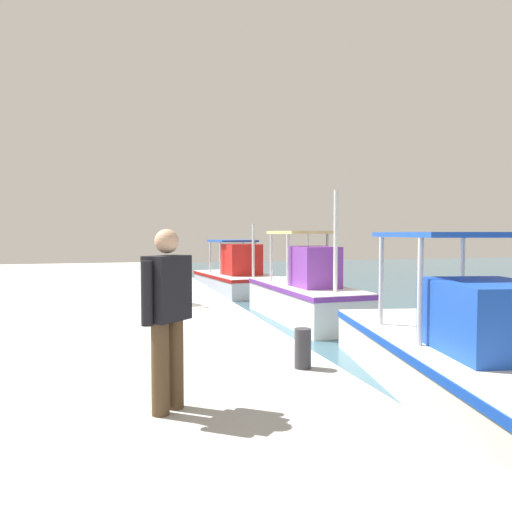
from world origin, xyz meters
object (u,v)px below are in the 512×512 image
object	(u,v)px
fishing_boat_nearest	(237,277)
fisherman_standing	(167,311)
mooring_bollard_nearest	(167,264)
pelican	(183,287)
fishing_boat_second	(305,295)
mooring_bollard_second	(303,348)
fishing_boat_third	(463,354)

from	to	relation	value
fishing_boat_nearest	fisherman_standing	xyz separation A→B (m)	(14.75, -4.18, 1.08)
fishing_boat_nearest	mooring_bollard_nearest	world-z (taller)	fishing_boat_nearest
pelican	mooring_bollard_nearest	bearing A→B (deg)	176.49
fishing_boat_second	mooring_bollard_second	xyz separation A→B (m)	(7.07, -2.83, 0.32)
fishing_boat_nearest	fisherman_standing	bearing A→B (deg)	-15.83
mooring_bollard_nearest	fishing_boat_second	bearing A→B (deg)	14.80
fishing_boat_third	fishing_boat_nearest	bearing A→B (deg)	-178.35
fishing_boat_second	mooring_bollard_second	size ratio (longest dim) A/B	10.59
pelican	fisherman_standing	bearing A→B (deg)	-8.23
mooring_bollard_second	pelican	bearing A→B (deg)	-172.51
pelican	fisherman_standing	size ratio (longest dim) A/B	0.58
fisherman_standing	mooring_bollard_nearest	size ratio (longest dim) A/B	4.27
fishing_boat_second	mooring_bollard_nearest	xyz separation A→B (m)	(-10.72, -2.83, 0.27)
pelican	fishing_boat_nearest	bearing A→B (deg)	158.33
pelican	mooring_bollard_nearest	distance (m)	12.16
fishing_boat_second	mooring_bollard_nearest	distance (m)	11.09
mooring_bollard_nearest	mooring_bollard_second	world-z (taller)	mooring_bollard_second
fishing_boat_nearest	fishing_boat_third	xyz separation A→B (m)	(13.07, 0.38, -0.03)
fishing_boat_nearest	pelican	size ratio (longest dim) A/B	5.27
fishing_boat_nearest	mooring_bollard_nearest	bearing A→B (deg)	-148.47
fishing_boat_nearest	fishing_boat_second	size ratio (longest dim) A/B	1.00
fishing_boat_nearest	mooring_bollard_second	size ratio (longest dim) A/B	10.56
fishing_boat_nearest	fisherman_standing	distance (m)	15.37
fishing_boat_third	mooring_bollard_nearest	world-z (taller)	fishing_boat_third
fishing_boat_second	fisherman_standing	xyz separation A→B (m)	(8.06, -4.54, 1.00)
fishing_boat_third	fisherman_standing	xyz separation A→B (m)	(1.68, -4.56, 1.11)
fishing_boat_nearest	fishing_boat_second	xyz separation A→B (m)	(6.69, 0.36, 0.08)
fishing_boat_second	fisherman_standing	size ratio (longest dim) A/B	3.05
fishing_boat_second	mooring_bollard_second	distance (m)	7.63
fisherman_standing	mooring_bollard_nearest	xyz separation A→B (m)	(-18.79, 1.71, -0.73)
fishing_boat_third	pelican	distance (m)	6.16
pelican	fishing_boat_second	bearing A→B (deg)	111.61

